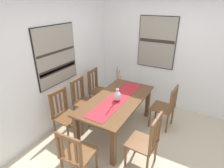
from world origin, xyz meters
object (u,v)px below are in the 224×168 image
Objects in this scene: dining_table at (117,104)px; painting_on_side_wall at (157,43)px; chair_2 at (65,114)px; chair_3 at (146,141)px; chair_0 at (166,107)px; chair_5 at (98,89)px; chair_4 at (83,100)px; chair_1 at (76,154)px; painting_on_back_wall at (56,56)px; centerpiece_vase at (117,95)px.

dining_table is 1.76m from painting_on_side_wall.
dining_table is 1.00m from chair_2.
painting_on_side_wall reaches higher than chair_3.
chair_0 is 1.62m from chair_5.
chair_2 is 0.59m from chair_4.
chair_4 is at bearing 33.47° from chair_1.
chair_3 is (0.69, -0.78, 0.03)m from chair_1.
chair_5 is at bearing 54.41° from dining_table.
chair_4 is 0.85× the size of painting_on_back_wall.
chair_1 is at bearing 157.49° from chair_0.
painting_on_side_wall reaches higher than centerpiece_vase.
painting_on_side_wall is at bearing -7.17° from centerpiece_vase.
centerpiece_vase is at bearing -56.80° from chair_2.
chair_3 reaches higher than chair_5.
dining_table is 1.81× the size of chair_3.
dining_table is at bearing -52.34° from chair_2.
dining_table is 2.51× the size of centerpiece_vase.
chair_5 is at bearing 52.89° from centerpiece_vase.
painting_on_back_wall is 0.96× the size of painting_on_side_wall.
chair_0 is at bearing -66.12° from painting_on_back_wall.
chair_0 is at bearing -147.73° from painting_on_side_wall.
centerpiece_vase reaches higher than chair_1.
painting_on_back_wall is at bearing 81.28° from chair_3.
painting_on_back_wall reaches higher than centerpiece_vase.
painting_on_back_wall is 2.24m from painting_on_side_wall.
painting_on_back_wall is at bearing 99.76° from centerpiece_vase.
painting_on_side_wall is at bearing 32.27° from chair_0.
chair_2 is at bearing -178.19° from chair_5.
chair_2 is at bearing 123.20° from centerpiece_vase.
chair_5 reaches higher than chair_0.
chair_1 is 1.49m from chair_4.
chair_2 is (0.66, 0.81, 0.02)m from chair_1.
chair_2 is at bearing -131.79° from painting_on_back_wall.
chair_5 reaches higher than dining_table.
chair_2 is 1.59m from chair_3.
dining_table is 1.00m from chair_0.
chair_3 is at bearing -125.52° from chair_5.
painting_on_back_wall reaches higher than chair_0.
centerpiece_vase is at bearing 131.12° from chair_0.
painting_on_side_wall reaches higher than chair_0.
painting_on_back_wall reaches higher than chair_5.
dining_table is 1.82× the size of chair_4.
chair_3 is at bearing -88.79° from chair_2.
chair_2 is 0.83× the size of painting_on_back_wall.
painting_on_back_wall is at bearing 158.64° from chair_5.
chair_1 is at bearing 131.59° from chair_3.
painting_on_back_wall is at bearing 124.44° from chair_4.
chair_3 reaches higher than dining_table.
chair_3 is at bearing -48.41° from chair_1.
painting_on_side_wall is (1.48, -0.24, 0.92)m from dining_table.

